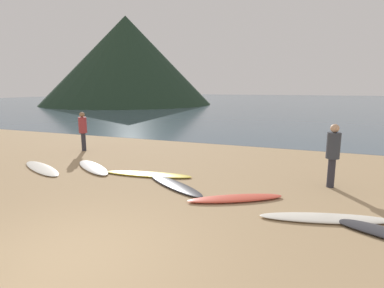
# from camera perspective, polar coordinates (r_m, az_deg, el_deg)

# --- Properties ---
(ground_plane) EXTENTS (120.00, 120.00, 0.20)m
(ground_plane) POSITION_cam_1_polar(r_m,az_deg,el_deg) (13.83, 7.38, -0.84)
(ground_plane) COLOR tan
(ground_plane) RESTS_ON ground
(ocean_water) EXTENTS (140.00, 100.00, 0.01)m
(ocean_water) POSITION_cam_1_polar(r_m,az_deg,el_deg) (63.56, 18.75, 7.53)
(ocean_water) COLOR #475B6B
(ocean_water) RESTS_ON ground
(headland_hill) EXTENTS (25.71, 25.71, 13.13)m
(headland_hill) POSITION_cam_1_polar(r_m,az_deg,el_deg) (49.68, -11.96, 14.79)
(headland_hill) COLOR #1E3323
(headland_hill) RESTS_ON ground
(surfboard_2) EXTENTS (2.54, 1.61, 0.07)m
(surfboard_2) POSITION_cam_1_polar(r_m,az_deg,el_deg) (11.00, -26.07, -4.04)
(surfboard_2) COLOR silver
(surfboard_2) RESTS_ON ground
(surfboard_3) EXTENTS (2.21, 1.73, 0.09)m
(surfboard_3) POSITION_cam_1_polar(r_m,az_deg,el_deg) (10.45, -17.83, -4.11)
(surfboard_3) COLOR white
(surfboard_3) RESTS_ON ground
(surfboard_4) EXTENTS (2.74, 0.95, 0.07)m
(surfboard_4) POSITION_cam_1_polar(r_m,az_deg,el_deg) (9.30, -8.16, -5.54)
(surfboard_4) COLOR yellow
(surfboard_4) RESTS_ON ground
(surfboard_5) EXTENTS (2.24, 1.66, 0.08)m
(surfboard_5) POSITION_cam_1_polar(r_m,az_deg,el_deg) (8.22, -3.24, -7.58)
(surfboard_5) COLOR #333338
(surfboard_5) RESTS_ON ground
(surfboard_6) EXTENTS (2.19, 1.56, 0.09)m
(surfboard_6) POSITION_cam_1_polar(r_m,az_deg,el_deg) (7.32, 8.06, -9.90)
(surfboard_6) COLOR #D84C38
(surfboard_6) RESTS_ON ground
(surfboard_7) EXTENTS (2.60, 1.18, 0.08)m
(surfboard_7) POSITION_cam_1_polar(r_m,az_deg,el_deg) (6.78, 23.43, -12.46)
(surfboard_7) COLOR silver
(surfboard_7) RESTS_ON ground
(person_0) EXTENTS (0.34, 0.34, 1.66)m
(person_0) POSITION_cam_1_polar(r_m,az_deg,el_deg) (8.71, 24.62, -1.09)
(person_0) COLOR #2D2D38
(person_0) RESTS_ON ground
(person_3) EXTENTS (0.32, 0.32, 1.60)m
(person_3) POSITION_cam_1_polar(r_m,az_deg,el_deg) (13.37, -19.54, 2.80)
(person_3) COLOR #2D2D38
(person_3) RESTS_ON ground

